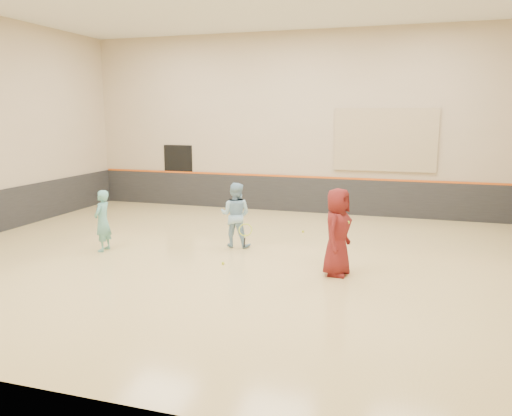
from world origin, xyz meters
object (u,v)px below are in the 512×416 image
(young_man, at_px, (337,232))
(spare_racket, at_px, (238,220))
(instructor, at_px, (235,215))
(girl, at_px, (103,221))

(young_man, height_order, spare_racket, young_man)
(instructor, relative_size, spare_racket, 2.73)
(spare_racket, bearing_deg, girl, -116.47)
(spare_racket, bearing_deg, instructor, -71.76)
(instructor, relative_size, young_man, 0.89)
(girl, bearing_deg, spare_racket, 148.92)
(instructor, distance_m, young_man, 3.17)
(instructor, height_order, young_man, young_man)
(instructor, height_order, spare_racket, instructor)
(instructor, distance_m, spare_racket, 3.01)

